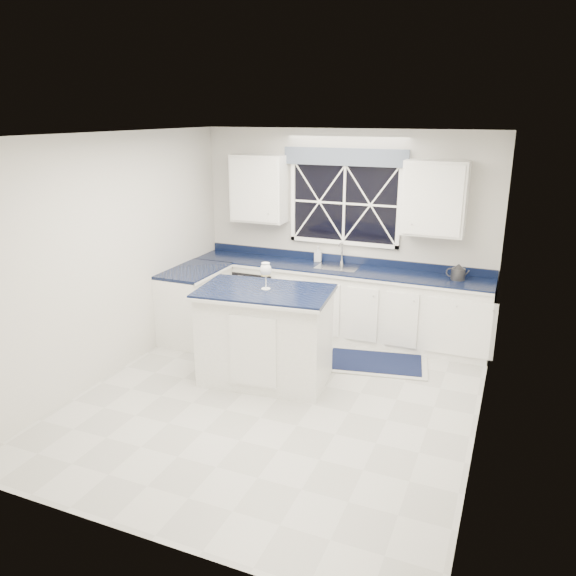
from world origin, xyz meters
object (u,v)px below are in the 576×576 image
at_px(kettle, 458,272).
at_px(soap_bottle, 318,254).
at_px(wine_glass, 266,271).
at_px(dishwasher, 262,296).
at_px(island, 265,335).
at_px(faucet, 342,253).

bearing_deg(kettle, soap_bottle, 177.75).
relative_size(wine_glass, soap_bottle, 1.42).
bearing_deg(kettle, dishwasher, -175.86).
relative_size(island, soap_bottle, 7.27).
bearing_deg(faucet, wine_glass, -99.58).
height_order(wine_glass, soap_bottle, wine_glass).
distance_m(faucet, kettle, 1.54).
height_order(faucet, wine_glass, wine_glass).
bearing_deg(soap_bottle, kettle, -5.62).
relative_size(dishwasher, wine_glass, 2.78).
bearing_deg(wine_glass, faucet, 80.42).
relative_size(faucet, wine_glass, 1.02).
height_order(faucet, soap_bottle, faucet).
xyz_separation_m(island, kettle, (1.84, 1.64, 0.50)).
bearing_deg(kettle, island, -134.94).
distance_m(island, kettle, 2.51).
xyz_separation_m(dishwasher, soap_bottle, (0.76, 0.22, 0.63)).
bearing_deg(island, dishwasher, 110.28).
xyz_separation_m(kettle, soap_bottle, (-1.87, 0.18, 0.01)).
bearing_deg(island, wine_glass, 72.40).
distance_m(wine_glass, soap_bottle, 1.81).
relative_size(dishwasher, faucet, 2.72).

